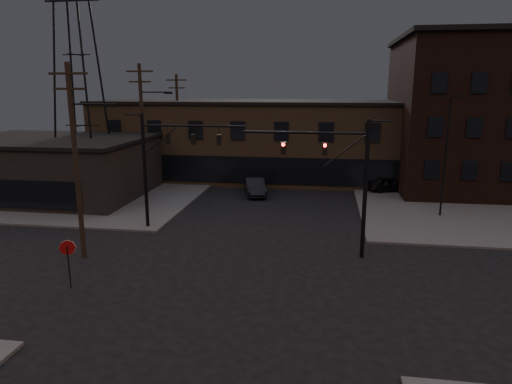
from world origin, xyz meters
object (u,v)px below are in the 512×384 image
Objects in this scene: stop_sign at (68,253)px; parked_car_lot_a at (388,184)px; traffic_signal_near at (345,174)px; parked_car_lot_b at (456,191)px; traffic_signal_far at (162,158)px; car_crossing at (255,187)px.

stop_sign reaches higher than parked_car_lot_a.
parked_car_lot_a is (4.74, 17.45, -4.11)m from traffic_signal_near.
parked_car_lot_b is at bearing -129.90° from parked_car_lot_a.
car_crossing is (4.61, 11.12, -4.23)m from traffic_signal_far.
traffic_signal_near and traffic_signal_far have the same top height.
traffic_signal_far is 22.25m from parked_car_lot_a.
stop_sign is 0.52× the size of car_crossing.
traffic_signal_far is 2.04× the size of parked_car_lot_a.
traffic_signal_far is 1.68× the size of car_crossing.
traffic_signal_far reaches higher than parked_car_lot_b.
traffic_signal_far reaches higher than stop_sign.
stop_sign is 0.63× the size of parked_car_lot_a.
traffic_signal_near is 15.17m from stop_sign.
traffic_signal_near reaches higher than parked_car_lot_b.
car_crossing reaches higher than parked_car_lot_a.
car_crossing is at bearing 101.63° from parked_car_lot_b.
parked_car_lot_b is (5.47, -2.13, 0.02)m from parked_car_lot_a.
car_crossing is at bearing 117.05° from traffic_signal_near.
traffic_signal_far is 10.55m from stop_sign.
car_crossing is (-17.67, -0.70, -0.05)m from parked_car_lot_b.
traffic_signal_near is 12.57m from traffic_signal_far.
car_crossing is at bearing 84.48° from parked_car_lot_a.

